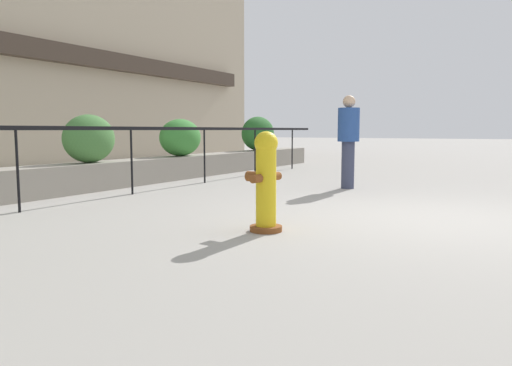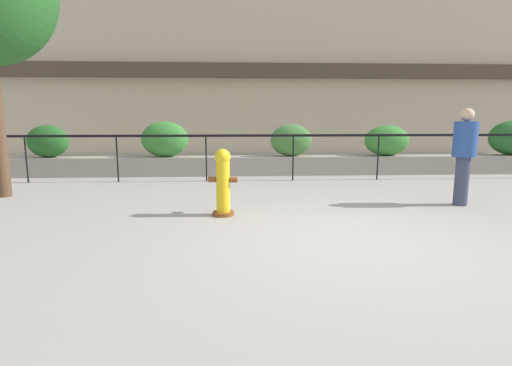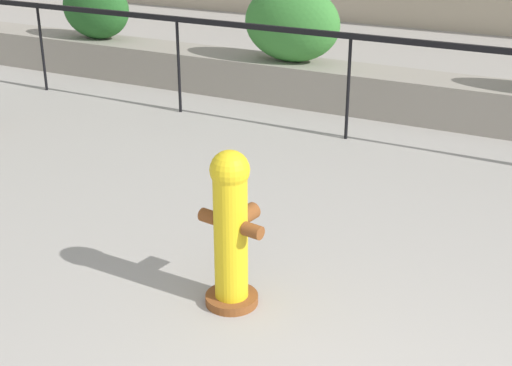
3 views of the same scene
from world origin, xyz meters
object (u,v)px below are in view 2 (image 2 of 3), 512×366
fire_hydrant (223,182)px  pedestrian (464,151)px  hedge_bush_1 (165,139)px  hedge_bush_2 (291,140)px  hedge_bush_3 (387,140)px  hedge_bush_0 (48,141)px

fire_hydrant → pedestrian: (4.26, 0.53, 0.44)m
hedge_bush_1 → hedge_bush_2: (3.42, 0.00, -0.04)m
hedge_bush_3 → hedge_bush_2: bearing=180.0°
hedge_bush_3 → fire_hydrant: (-4.41, -4.55, -0.37)m
hedge_bush_1 → hedge_bush_3: size_ratio=1.00×
fire_hydrant → hedge_bush_0: bearing=136.3°
fire_hydrant → pedestrian: size_ratio=0.62×
hedge_bush_3 → hedge_bush_1: bearing=180.0°
hedge_bush_2 → fire_hydrant: (-1.74, -4.55, -0.38)m
hedge_bush_0 → hedge_bush_2: hedge_bush_2 is taller
hedge_bush_0 → hedge_bush_3: 9.17m
fire_hydrant → pedestrian: bearing=7.0°
hedge_bush_1 → fire_hydrant: hedge_bush_1 is taller
hedge_bush_0 → fire_hydrant: bearing=-43.7°
hedge_bush_0 → hedge_bush_1: hedge_bush_1 is taller
fire_hydrant → pedestrian: pedestrian is taller
hedge_bush_2 → fire_hydrant: bearing=-110.9°
pedestrian → fire_hydrant: bearing=-173.0°
hedge_bush_1 → fire_hydrant: (1.68, -4.55, -0.42)m
hedge_bush_1 → hedge_bush_2: bearing=0.0°
hedge_bush_2 → hedge_bush_1: bearing=180.0°
hedge_bush_1 → hedge_bush_2: hedge_bush_1 is taller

